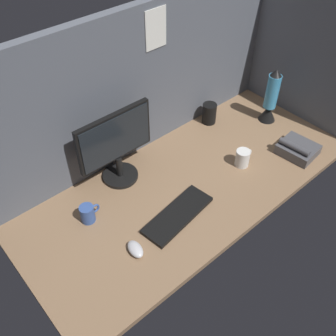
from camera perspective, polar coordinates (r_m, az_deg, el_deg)
The scene contains 11 objects.
ground_plane at distance 198.64cm, azimuth 3.34°, elevation -1.84°, with size 180.00×80.00×3.00cm, color #8C6B4C.
cubicle_wall_back at distance 195.60cm, azimuth -3.93°, elevation 12.43°, with size 180.00×5.50×77.22cm.
cubicle_wall_side at distance 233.89cm, azimuth 20.10°, elevation 15.49°, with size 5.00×80.00×77.22cm, color #565B66.
monitor at distance 185.72cm, azimuth -7.63°, elevation 3.40°, with size 39.73×18.00×38.30cm.
keyboard at distance 180.22cm, azimuth 1.43°, elevation -6.90°, with size 37.00×13.00×2.00cm, color black.
mouse at distance 168.78cm, azimuth -4.81°, elevation -11.77°, with size 5.60×9.60×3.40cm, color silver.
mug_ceramic_blue at distance 179.95cm, azimuth -11.68°, elevation -6.54°, with size 9.81×6.56×8.83cm.
mug_ceramic_white at distance 205.20cm, azimuth 10.89°, elevation 1.48°, with size 10.65×7.31×9.26cm.
mug_black_travel at distance 230.38cm, azimuth 6.07°, elevation 7.98°, with size 8.24×8.24×12.21cm.
lava_lamp at distance 234.24cm, azimuth 14.81°, elevation 9.67°, with size 10.14×10.14×33.17cm.
desk_phone at distance 220.08cm, azimuth 18.45°, elevation 2.65°, with size 18.79×20.59×8.80cm.
Camera 1 is at (-99.49, -96.25, 140.97)cm, focal length 41.56 mm.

